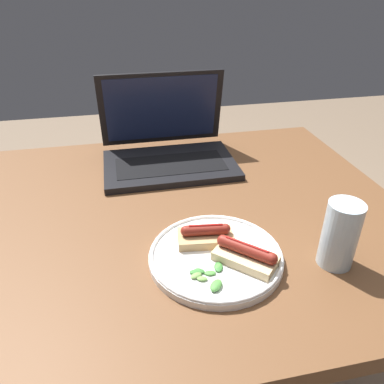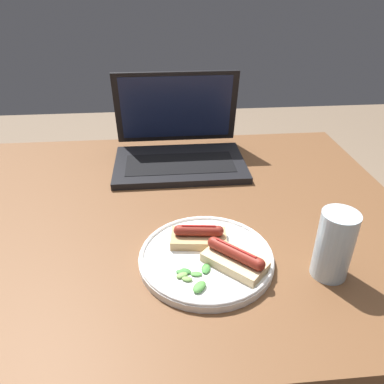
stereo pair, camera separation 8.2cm
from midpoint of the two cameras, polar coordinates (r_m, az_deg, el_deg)
desk at (r=0.91m, az=-5.75°, el=-6.50°), size 1.10×0.88×0.76m
laptop at (r=1.08m, az=-5.97°, el=6.62°), size 0.36×0.28×0.24m
plate at (r=0.72m, az=0.34°, el=-9.81°), size 0.26×0.26×0.02m
sausage_toast_left at (r=0.70m, az=4.86°, el=-9.61°), size 0.12×0.12×0.04m
sausage_toast_middle at (r=0.74m, az=-1.12°, el=-6.71°), size 0.12×0.07×0.04m
salad_pile at (r=0.67m, az=-0.90°, el=-12.84°), size 0.07×0.08×0.01m
drinking_glass at (r=0.72m, az=18.65°, el=-6.27°), size 0.07×0.07×0.13m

